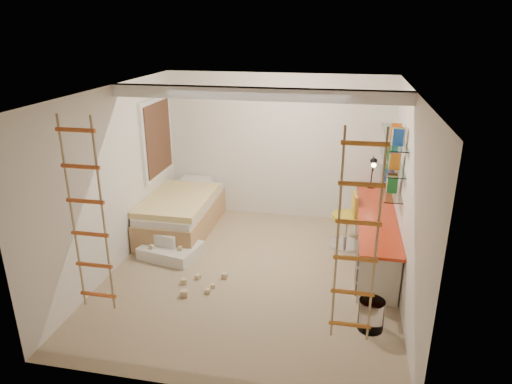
% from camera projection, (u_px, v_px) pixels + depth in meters
% --- Properties ---
extents(floor, '(4.50, 4.50, 0.00)m').
position_uv_depth(floor, '(252.00, 274.00, 6.55)').
color(floor, '#927D5E').
rests_on(floor, ground).
extents(ceiling_beam, '(4.00, 0.18, 0.16)m').
position_uv_depth(ceiling_beam, '(256.00, 94.00, 5.95)').
color(ceiling_beam, white).
rests_on(ceiling_beam, ceiling).
extents(window_frame, '(0.06, 1.15, 1.35)m').
position_uv_depth(window_frame, '(156.00, 138.00, 7.75)').
color(window_frame, white).
rests_on(window_frame, wall_left).
extents(window_blind, '(0.02, 1.00, 1.20)m').
position_uv_depth(window_blind, '(159.00, 138.00, 7.75)').
color(window_blind, '#4C2D1E').
rests_on(window_blind, window_frame).
extents(rope_ladder_left, '(0.41, 0.04, 2.13)m').
position_uv_depth(rope_ladder_left, '(88.00, 218.00, 4.66)').
color(rope_ladder_left, '#D64F24').
rests_on(rope_ladder_left, ceiling).
extents(rope_ladder_right, '(0.41, 0.04, 2.13)m').
position_uv_depth(rope_ladder_right, '(357.00, 241.00, 4.17)').
color(rope_ladder_right, orange).
rests_on(rope_ladder_right, ceiling).
extents(waste_bin, '(0.30, 0.30, 0.38)m').
position_uv_depth(waste_bin, '(371.00, 315.00, 5.32)').
color(waste_bin, white).
rests_on(waste_bin, floor).
extents(desk, '(0.56, 2.80, 0.75)m').
position_uv_depth(desk, '(374.00, 233.00, 6.89)').
color(desk, red).
rests_on(desk, floor).
extents(shelves, '(0.25, 1.80, 0.71)m').
position_uv_depth(shelves, '(391.00, 159.00, 6.73)').
color(shelves, white).
rests_on(shelves, wall_right).
extents(bed, '(1.02, 2.00, 0.69)m').
position_uv_depth(bed, '(182.00, 212.00, 7.84)').
color(bed, '#AD7F51').
rests_on(bed, floor).
extents(task_lamp, '(0.14, 0.36, 0.57)m').
position_uv_depth(task_lamp, '(373.00, 168.00, 7.53)').
color(task_lamp, black).
rests_on(task_lamp, desk).
extents(swivel_chair, '(0.60, 0.60, 0.90)m').
position_uv_depth(swivel_chair, '(347.00, 227.00, 7.26)').
color(swivel_chair, gold).
rests_on(swivel_chair, floor).
extents(play_platform, '(0.96, 0.82, 0.37)m').
position_uv_depth(play_platform, '(170.00, 246.00, 7.06)').
color(play_platform, silver).
rests_on(play_platform, floor).
extents(toy_blocks, '(1.29, 1.23, 0.64)m').
position_uv_depth(toy_blocks, '(185.00, 256.00, 6.60)').
color(toy_blocks, '#CCB284').
rests_on(toy_blocks, floor).
extents(books, '(0.14, 0.70, 0.92)m').
position_uv_depth(books, '(392.00, 153.00, 6.69)').
color(books, '#1E722D').
rests_on(books, shelves).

